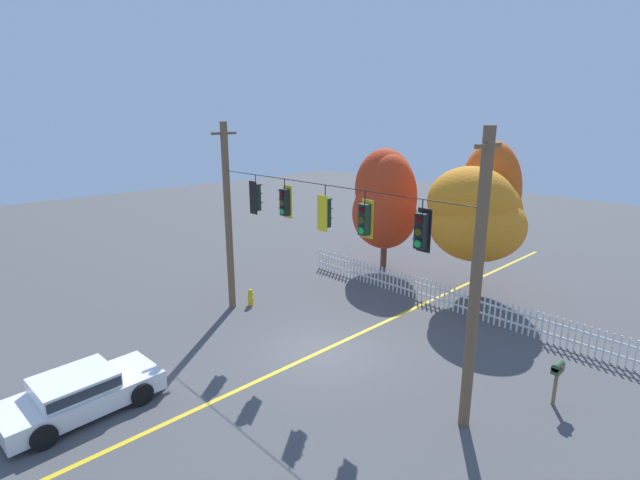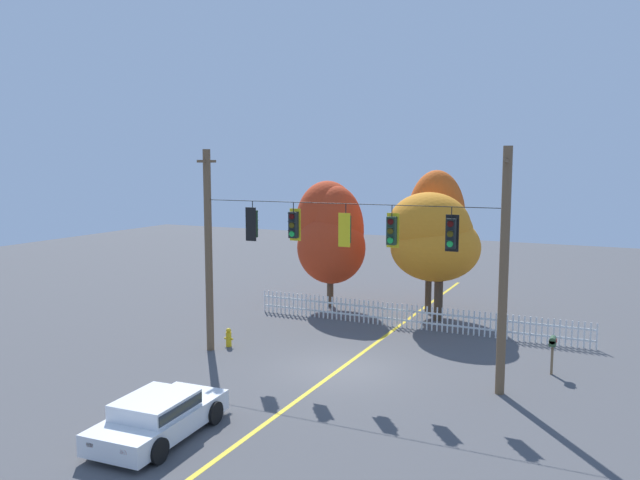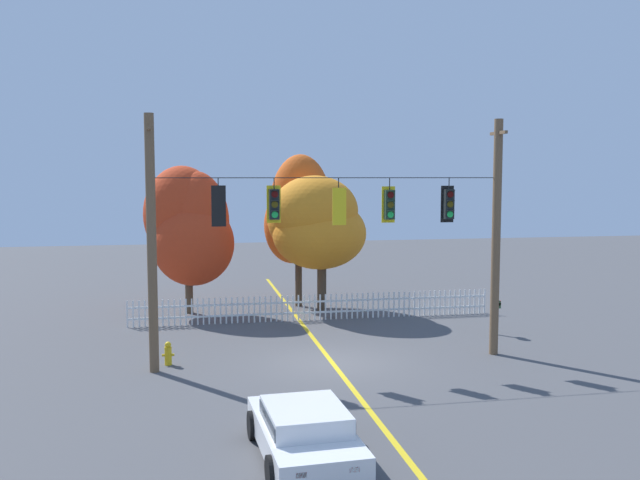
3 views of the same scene
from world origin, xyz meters
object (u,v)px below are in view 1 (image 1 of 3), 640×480
(parked_car, at_px, (80,392))
(fire_hydrant, at_px, (251,297))
(autumn_maple_near_fence, at_px, (386,200))
(traffic_signal_southbound_primary, at_px, (256,197))
(traffic_signal_westbound_side, at_px, (325,213))
(traffic_signal_northbound_secondary, at_px, (365,219))
(traffic_signal_northbound_primary, at_px, (285,202))
(traffic_signal_eastbound_side, at_px, (421,231))
(autumn_maple_mid, at_px, (485,200))
(roadside_mailbox, at_px, (558,370))
(autumn_oak_far_east, at_px, (475,214))

(parked_car, height_order, fire_hydrant, parked_car)
(autumn_maple_near_fence, distance_m, parked_car, 16.39)
(traffic_signal_southbound_primary, distance_m, traffic_signal_westbound_side, 3.70)
(traffic_signal_northbound_secondary, distance_m, fire_hydrant, 8.37)
(traffic_signal_northbound_primary, relative_size, traffic_signal_eastbound_side, 0.96)
(traffic_signal_northbound_secondary, xyz_separation_m, autumn_maple_mid, (-1.36, 10.00, -0.80))
(traffic_signal_northbound_secondary, height_order, autumn_maple_mid, autumn_maple_mid)
(traffic_signal_eastbound_side, height_order, fire_hydrant, traffic_signal_eastbound_side)
(traffic_signal_northbound_primary, height_order, autumn_maple_near_fence, autumn_maple_near_fence)
(traffic_signal_northbound_primary, relative_size, autumn_maple_mid, 0.20)
(traffic_signal_northbound_primary, bearing_deg, traffic_signal_northbound_secondary, 0.00)
(traffic_signal_eastbound_side, height_order, autumn_maple_mid, autumn_maple_mid)
(parked_car, bearing_deg, traffic_signal_northbound_primary, 87.71)
(roadside_mailbox, bearing_deg, traffic_signal_westbound_side, -158.16)
(traffic_signal_southbound_primary, bearing_deg, fire_hydrant, 156.63)
(traffic_signal_westbound_side, height_order, traffic_signal_northbound_secondary, same)
(autumn_maple_near_fence, distance_m, roadside_mailbox, 12.97)
(traffic_signal_northbound_secondary, xyz_separation_m, roadside_mailbox, (4.94, 2.62, -3.92))
(traffic_signal_southbound_primary, relative_size, autumn_maple_mid, 0.21)
(traffic_signal_northbound_primary, bearing_deg, traffic_signal_southbound_primary, -179.35)
(fire_hydrant, bearing_deg, traffic_signal_westbound_side, -7.40)
(traffic_signal_northbound_secondary, distance_m, traffic_signal_eastbound_side, 1.98)
(autumn_maple_near_fence, height_order, autumn_oak_far_east, autumn_maple_near_fence)
(traffic_signal_southbound_primary, xyz_separation_m, autumn_oak_far_east, (4.49, 8.21, -1.13))
(autumn_maple_near_fence, relative_size, roadside_mailbox, 4.77)
(traffic_signal_eastbound_side, distance_m, autumn_maple_near_fence, 12.05)
(traffic_signal_eastbound_side, bearing_deg, autumn_maple_mid, 108.45)
(traffic_signal_northbound_primary, height_order, traffic_signal_westbound_side, same)
(fire_hydrant, xyz_separation_m, roadside_mailbox, (11.88, 1.95, 0.72))
(traffic_signal_northbound_primary, relative_size, fire_hydrant, 1.86)
(traffic_signal_westbound_side, xyz_separation_m, fire_hydrant, (-5.29, 0.69, -4.59))
(traffic_signal_northbound_primary, height_order, fire_hydrant, traffic_signal_northbound_primary)
(traffic_signal_eastbound_side, bearing_deg, traffic_signal_northbound_secondary, -179.99)
(traffic_signal_eastbound_side, xyz_separation_m, roadside_mailbox, (2.96, 2.62, -3.92))
(traffic_signal_eastbound_side, relative_size, autumn_maple_mid, 0.21)
(autumn_maple_near_fence, height_order, roadside_mailbox, autumn_maple_near_fence)
(traffic_signal_southbound_primary, xyz_separation_m, traffic_signal_northbound_secondary, (5.35, 0.02, -0.01))
(traffic_signal_northbound_secondary, xyz_separation_m, fire_hydrant, (-6.94, 0.67, -4.63))
(autumn_maple_near_fence, bearing_deg, autumn_maple_mid, 14.18)
(traffic_signal_southbound_primary, distance_m, traffic_signal_northbound_primary, 1.69)
(traffic_signal_northbound_primary, relative_size, autumn_oak_far_east, 0.23)
(traffic_signal_northbound_primary, relative_size, autumn_maple_near_fence, 0.22)
(traffic_signal_northbound_secondary, bearing_deg, parked_car, -118.87)
(traffic_signal_northbound_secondary, relative_size, traffic_signal_eastbound_side, 0.99)
(autumn_maple_near_fence, bearing_deg, traffic_signal_westbound_side, -62.79)
(traffic_signal_northbound_primary, height_order, roadside_mailbox, traffic_signal_northbound_primary)
(traffic_signal_southbound_primary, bearing_deg, parked_car, -78.89)
(traffic_signal_westbound_side, height_order, parked_car, traffic_signal_westbound_side)
(traffic_signal_southbound_primary, height_order, roadside_mailbox, traffic_signal_southbound_primary)
(traffic_signal_northbound_primary, xyz_separation_m, traffic_signal_westbound_side, (2.01, -0.02, -0.08))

